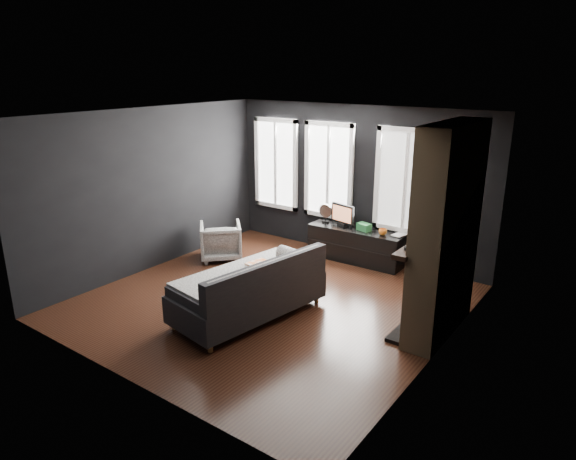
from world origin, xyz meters
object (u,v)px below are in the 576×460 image
Objects in this scene: book at (395,227)px; mantel_vase at (439,223)px; media_console at (357,245)px; monitor at (343,214)px; sofa at (248,285)px; mug at (383,231)px; armchair at (221,239)px.

book is 1.30× the size of mantel_vase.
book is 1.85m from mantel_vase.
monitor reaches higher than media_console.
sofa is 2.70m from mantel_vase.
sofa is 1.24× the size of media_console.
mug is at bearing 8.27° from monitor.
sofa is 11.09× the size of mantel_vase.
sofa is 2.80m from mug.
monitor is 3.67× the size of mug.
mantel_vase reaches higher than mug.
mantel_vase is (1.18, -1.29, 0.60)m from book.
sofa is 2.78m from monitor.
armchair is 5.29× the size of mug.
monitor is 0.83m from mug.
mantel_vase is at bearing -16.76° from monitor.
armchair is 2.23m from monitor.
sofa is at bearing -106.35° from book.
monitor reaches higher than armchair.
monitor is (-0.30, -0.01, 0.52)m from media_console.
mug is at bearing 161.87° from armchair.
mug is (2.55, 1.28, 0.30)m from armchair.
media_console is 0.60m from monitor.
sofa reaches higher than armchair.
book is at bearing 163.34° from armchair.
mantel_vase reaches higher than media_console.
armchair is 2.91× the size of book.
sofa is 2.94× the size of armchair.
armchair is at bearing 151.76° from sofa.
mug is 0.22m from book.
mantel_vase is at bearing -47.41° from book.
mantel_vase is at bearing 137.45° from armchair.
media_console is at bearing 95.74° from sofa.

